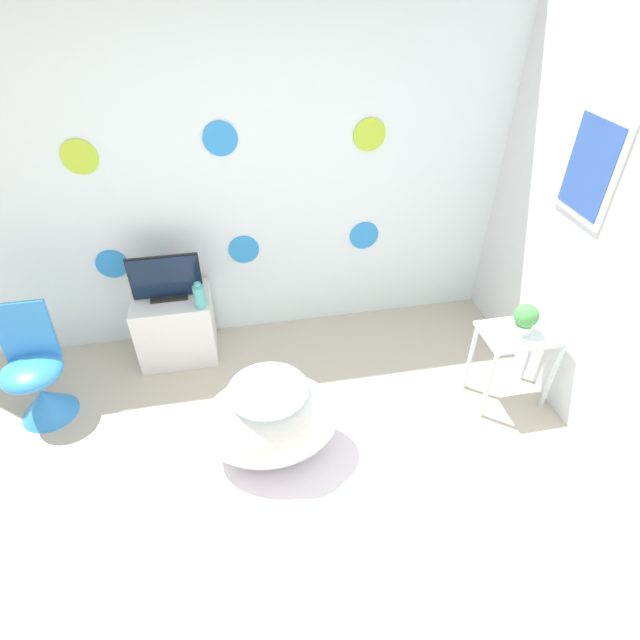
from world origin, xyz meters
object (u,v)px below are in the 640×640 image
object	(u,v)px
bathtub	(271,420)
tv	(166,279)
vase	(199,296)
chair	(39,385)
potted_plant_left	(526,318)

from	to	relation	value
bathtub	tv	bearing A→B (deg)	118.98
bathtub	vase	world-z (taller)	vase
chair	potted_plant_left	bearing A→B (deg)	-8.36
bathtub	vase	xyz separation A→B (m)	(-0.37, 0.91, 0.33)
vase	bathtub	bearing A→B (deg)	-67.96
vase	potted_plant_left	distance (m)	2.14
bathtub	potted_plant_left	bearing A→B (deg)	5.50
tv	vase	distance (m)	0.28
bathtub	chair	xyz separation A→B (m)	(-1.45, 0.61, -0.03)
chair	tv	world-z (taller)	tv
bathtub	chair	bearing A→B (deg)	157.17
bathtub	potted_plant_left	xyz separation A→B (m)	(1.63, 0.16, 0.42)
bathtub	vase	size ratio (longest dim) A/B	4.24
bathtub	tv	xyz separation A→B (m)	(-0.59, 1.07, 0.40)
potted_plant_left	bathtub	bearing A→B (deg)	-174.50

